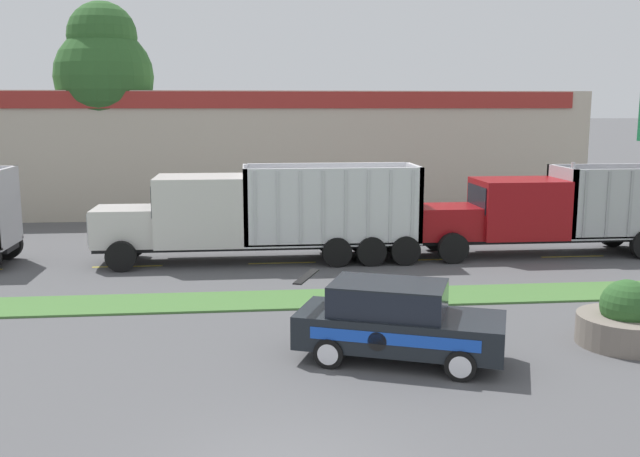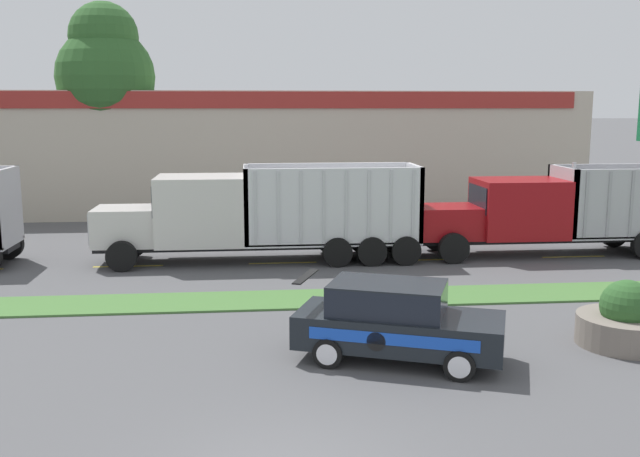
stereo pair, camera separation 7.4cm
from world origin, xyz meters
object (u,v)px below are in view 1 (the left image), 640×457
rally_car (396,321)px  stone_planter (626,322)px  dump_truck_lead (232,217)px  dump_truck_trail (545,214)px

rally_car → stone_planter: bearing=4.9°
dump_truck_lead → rally_car: dump_truck_lead is taller
dump_truck_trail → rally_car: (-7.86, -10.58, -0.64)m
dump_truck_lead → stone_planter: dump_truck_lead is taller
dump_truck_lead → dump_truck_trail: bearing=0.5°
dump_truck_lead → rally_car: 11.16m
rally_car → stone_planter: (5.56, 0.47, -0.34)m
rally_car → dump_truck_trail: bearing=53.4°
stone_planter → dump_truck_lead: bearing=132.9°
rally_car → stone_planter: rally_car is taller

